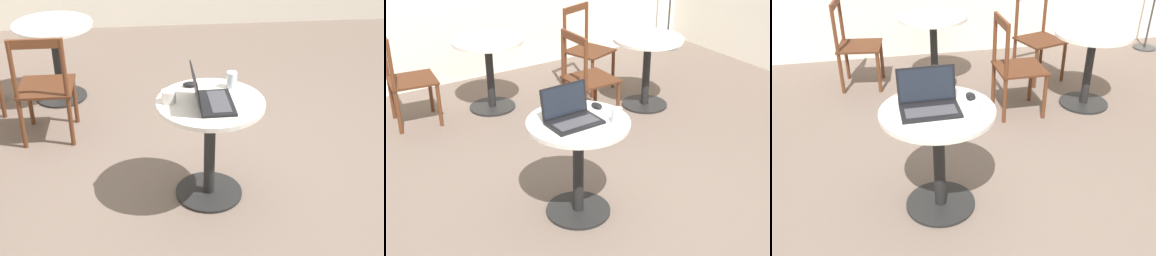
% 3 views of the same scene
% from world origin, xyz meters
% --- Properties ---
extents(ground_plane, '(16.00, 16.00, 0.00)m').
position_xyz_m(ground_plane, '(0.00, 0.00, 0.00)').
color(ground_plane, '#66564C').
extents(cafe_table_near, '(0.69, 0.69, 0.71)m').
position_xyz_m(cafe_table_near, '(-0.27, 0.36, 0.51)').
color(cafe_table_near, black).
rests_on(cafe_table_near, ground_plane).
extents(cafe_table_mid, '(0.69, 0.69, 0.71)m').
position_xyz_m(cafe_table_mid, '(1.31, 1.53, 0.51)').
color(cafe_table_mid, black).
rests_on(cafe_table_mid, ground_plane).
extents(cafe_table_far, '(0.69, 0.69, 0.71)m').
position_xyz_m(cafe_table_far, '(-0.01, 2.33, 0.51)').
color(cafe_table_far, black).
rests_on(cafe_table_far, ground_plane).
extents(chair_mid_left, '(0.42, 0.42, 0.89)m').
position_xyz_m(chair_mid_left, '(0.60, 1.53, 0.44)').
color(chair_mid_left, '#562D19').
rests_on(chair_mid_left, ground_plane).
extents(chair_mid_back, '(0.53, 0.53, 0.89)m').
position_xyz_m(chair_mid_back, '(1.08, 2.26, 0.44)').
color(chair_mid_back, '#562D19').
rests_on(chair_mid_back, ground_plane).
extents(chair_far_left, '(0.47, 0.47, 0.89)m').
position_xyz_m(chair_far_left, '(-0.80, 2.42, 0.44)').
color(chair_far_left, '#562D19').
rests_on(chair_far_left, ground_plane).
extents(laptop, '(0.35, 0.26, 0.23)m').
position_xyz_m(laptop, '(-0.32, 0.37, 0.76)').
color(laptop, black).
rests_on(laptop, cafe_table_near).
extents(mouse, '(0.06, 0.10, 0.03)m').
position_xyz_m(mouse, '(-0.05, 0.46, 0.73)').
color(mouse, black).
rests_on(mouse, cafe_table_near).
extents(mug, '(0.13, 0.09, 0.08)m').
position_xyz_m(mug, '(-0.26, 0.62, 0.75)').
color(mug, silver).
rests_on(mug, cafe_table_near).
extents(drinking_glass, '(0.07, 0.07, 0.11)m').
position_xyz_m(drinking_glass, '(-0.08, 0.19, 0.77)').
color(drinking_glass, silver).
rests_on(drinking_glass, cafe_table_near).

